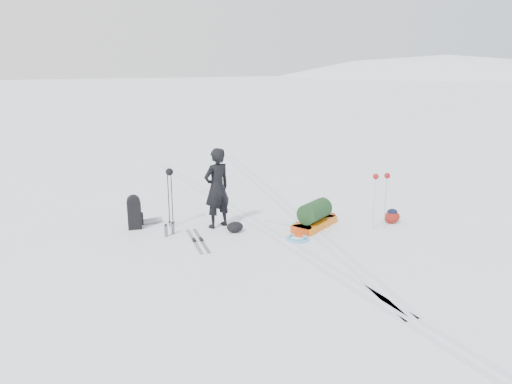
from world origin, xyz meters
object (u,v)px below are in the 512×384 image
at_px(skier, 217,188).
at_px(ski_poles_black, 170,179).
at_px(pulk_sled, 314,217).
at_px(expedition_rucksack, 137,213).

bearing_deg(skier, ski_poles_black, -42.27).
xyz_separation_m(pulk_sled, ski_poles_black, (-3.20, 1.43, 0.94)).
bearing_deg(ski_poles_black, pulk_sled, -40.54).
relative_size(skier, ski_poles_black, 1.34).
xyz_separation_m(pulk_sled, expedition_rucksack, (-4.00, 1.64, 0.13)).
relative_size(expedition_rucksack, ski_poles_black, 0.61).
distance_m(pulk_sled, expedition_rucksack, 4.32).
bearing_deg(ski_poles_black, skier, -40.84).
height_order(pulk_sled, ski_poles_black, ski_poles_black).
distance_m(expedition_rucksack, ski_poles_black, 1.16).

